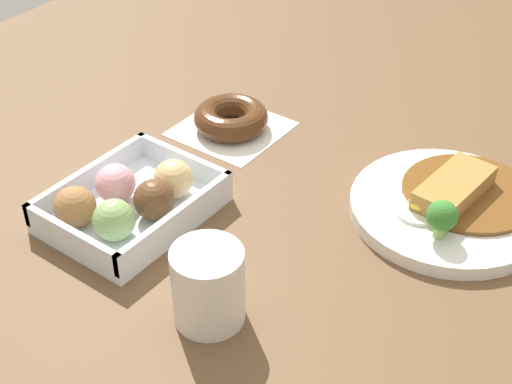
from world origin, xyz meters
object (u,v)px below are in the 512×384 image
chocolate_ring_donut (231,119)px  curry_plate (450,205)px  donut_box (130,202)px  coffee_mug (208,286)px

chocolate_ring_donut → curry_plate: bearing=-89.4°
donut_box → curry_plate: bearing=-52.0°
curry_plate → chocolate_ring_donut: (-0.00, 0.34, 0.00)m
curry_plate → coffee_mug: (-0.31, 0.13, 0.03)m
chocolate_ring_donut → coffee_mug: size_ratio=1.65×
curry_plate → donut_box: bearing=128.0°
coffee_mug → curry_plate: bearing=-22.2°
curry_plate → chocolate_ring_donut: curry_plate is taller
donut_box → chocolate_ring_donut: 0.24m
donut_box → chocolate_ring_donut: size_ratio=1.38×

